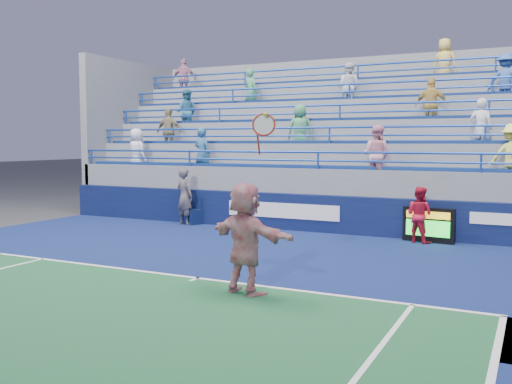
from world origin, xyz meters
The scene contains 8 objects.
ground centered at (0.00, 0.00, 0.00)m, with size 120.00×120.00×0.00m, color #333538.
sponsor_wall centered at (0.00, 6.50, 0.55)m, with size 18.00×0.32×1.10m.
bleacher_stand centered at (0.00, 10.27, 1.55)m, with size 18.00×5.60×6.13m.
serve_speed_board centered at (3.31, 6.10, 0.47)m, with size 1.35×0.31×0.93m.
judge_chair centered at (-4.07, 6.25, 0.28)m, with size 0.65×0.66×0.87m.
tennis_player centered at (1.33, -0.54, 0.98)m, with size 1.91×1.08×3.14m.
line_judge centered at (-4.26, 6.02, 0.92)m, with size 0.67×0.44×1.83m, color #151F3B.
ball_girl centered at (3.09, 5.99, 0.74)m, with size 0.72×0.56×1.49m, color #B6142C.
Camera 1 is at (5.82, -9.21, 2.64)m, focal length 40.00 mm.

